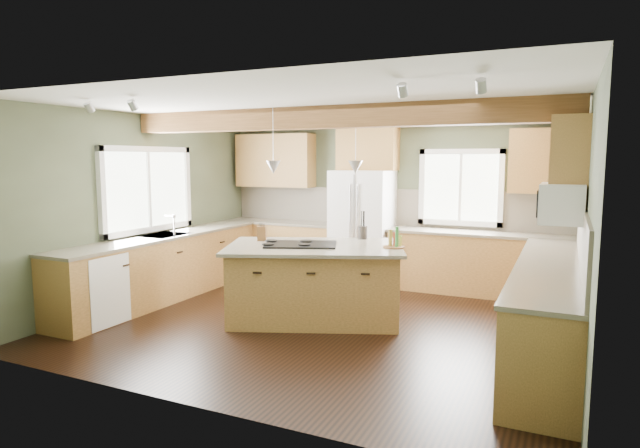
% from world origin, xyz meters
% --- Properties ---
extents(floor, '(5.60, 5.60, 0.00)m').
position_xyz_m(floor, '(0.00, 0.00, 0.00)').
color(floor, black).
rests_on(floor, ground).
extents(ceiling, '(5.60, 5.60, 0.00)m').
position_xyz_m(ceiling, '(0.00, 0.00, 2.60)').
color(ceiling, silver).
rests_on(ceiling, wall_back).
extents(wall_back, '(5.60, 0.00, 5.60)m').
position_xyz_m(wall_back, '(0.00, 2.50, 1.30)').
color(wall_back, '#3F4632').
rests_on(wall_back, ground).
extents(wall_left, '(0.00, 5.00, 5.00)m').
position_xyz_m(wall_left, '(-2.80, 0.00, 1.30)').
color(wall_left, '#3F4632').
rests_on(wall_left, ground).
extents(wall_right, '(0.00, 5.00, 5.00)m').
position_xyz_m(wall_right, '(2.80, 0.00, 1.30)').
color(wall_right, '#3F4632').
rests_on(wall_right, ground).
extents(ceiling_beam, '(5.55, 0.26, 0.26)m').
position_xyz_m(ceiling_beam, '(0.00, 0.10, 2.47)').
color(ceiling_beam, '#4F3116').
rests_on(ceiling_beam, ceiling).
extents(soffit_trim, '(5.55, 0.20, 0.10)m').
position_xyz_m(soffit_trim, '(0.00, 2.40, 2.54)').
color(soffit_trim, '#4F3116').
rests_on(soffit_trim, ceiling).
extents(backsplash_back, '(5.58, 0.03, 0.58)m').
position_xyz_m(backsplash_back, '(0.00, 2.48, 1.21)').
color(backsplash_back, brown).
rests_on(backsplash_back, wall_back).
extents(backsplash_right, '(0.03, 3.70, 0.58)m').
position_xyz_m(backsplash_right, '(2.78, 0.05, 1.21)').
color(backsplash_right, brown).
rests_on(backsplash_right, wall_right).
extents(base_cab_back_left, '(2.02, 0.60, 0.88)m').
position_xyz_m(base_cab_back_left, '(-1.79, 2.20, 0.44)').
color(base_cab_back_left, brown).
rests_on(base_cab_back_left, floor).
extents(counter_back_left, '(2.06, 0.64, 0.04)m').
position_xyz_m(counter_back_left, '(-1.79, 2.20, 0.90)').
color(counter_back_left, '#4F473A').
rests_on(counter_back_left, base_cab_back_left).
extents(base_cab_back_right, '(2.62, 0.60, 0.88)m').
position_xyz_m(base_cab_back_right, '(1.49, 2.20, 0.44)').
color(base_cab_back_right, brown).
rests_on(base_cab_back_right, floor).
extents(counter_back_right, '(2.66, 0.64, 0.04)m').
position_xyz_m(counter_back_right, '(1.49, 2.20, 0.90)').
color(counter_back_right, '#4F473A').
rests_on(counter_back_right, base_cab_back_right).
extents(base_cab_left, '(0.60, 3.70, 0.88)m').
position_xyz_m(base_cab_left, '(-2.50, 0.05, 0.44)').
color(base_cab_left, brown).
rests_on(base_cab_left, floor).
extents(counter_left, '(0.64, 3.74, 0.04)m').
position_xyz_m(counter_left, '(-2.50, 0.05, 0.90)').
color(counter_left, '#4F473A').
rests_on(counter_left, base_cab_left).
extents(base_cab_right, '(0.60, 3.70, 0.88)m').
position_xyz_m(base_cab_right, '(2.50, 0.05, 0.44)').
color(base_cab_right, brown).
rests_on(base_cab_right, floor).
extents(counter_right, '(0.64, 3.74, 0.04)m').
position_xyz_m(counter_right, '(2.50, 0.05, 0.90)').
color(counter_right, '#4F473A').
rests_on(counter_right, base_cab_right).
extents(upper_cab_back_left, '(1.40, 0.35, 0.90)m').
position_xyz_m(upper_cab_back_left, '(-1.99, 2.33, 1.95)').
color(upper_cab_back_left, brown).
rests_on(upper_cab_back_left, wall_back).
extents(upper_cab_over_fridge, '(0.96, 0.35, 0.70)m').
position_xyz_m(upper_cab_over_fridge, '(-0.30, 2.33, 2.15)').
color(upper_cab_over_fridge, brown).
rests_on(upper_cab_over_fridge, wall_back).
extents(upper_cab_right, '(0.35, 2.20, 0.90)m').
position_xyz_m(upper_cab_right, '(2.62, 0.90, 1.95)').
color(upper_cab_right, brown).
rests_on(upper_cab_right, wall_right).
extents(upper_cab_back_corner, '(0.90, 0.35, 0.90)m').
position_xyz_m(upper_cab_back_corner, '(2.30, 2.33, 1.95)').
color(upper_cab_back_corner, brown).
rests_on(upper_cab_back_corner, wall_back).
extents(window_left, '(0.04, 1.60, 1.05)m').
position_xyz_m(window_left, '(-2.78, 0.05, 1.55)').
color(window_left, white).
rests_on(window_left, wall_left).
extents(window_back, '(1.10, 0.04, 1.00)m').
position_xyz_m(window_back, '(1.15, 2.48, 1.55)').
color(window_back, white).
rests_on(window_back, wall_back).
extents(sink, '(0.50, 0.65, 0.03)m').
position_xyz_m(sink, '(-2.50, 0.05, 0.91)').
color(sink, '#262628').
rests_on(sink, counter_left).
extents(faucet, '(0.02, 0.02, 0.28)m').
position_xyz_m(faucet, '(-2.32, 0.05, 1.05)').
color(faucet, '#B2B2B7').
rests_on(faucet, sink).
extents(dishwasher, '(0.60, 0.60, 0.84)m').
position_xyz_m(dishwasher, '(-2.49, -1.25, 0.43)').
color(dishwasher, white).
rests_on(dishwasher, floor).
extents(oven, '(0.60, 0.72, 0.84)m').
position_xyz_m(oven, '(2.49, -1.25, 0.43)').
color(oven, white).
rests_on(oven, floor).
extents(microwave, '(0.40, 0.70, 0.38)m').
position_xyz_m(microwave, '(2.58, -0.05, 1.55)').
color(microwave, white).
rests_on(microwave, wall_right).
extents(pendant_left, '(0.18, 0.18, 0.16)m').
position_xyz_m(pendant_left, '(-0.65, -0.09, 1.88)').
color(pendant_left, '#B2B2B7').
rests_on(pendant_left, ceiling).
extents(pendant_right, '(0.18, 0.18, 0.16)m').
position_xyz_m(pendant_right, '(0.28, 0.29, 1.88)').
color(pendant_right, '#B2B2B7').
rests_on(pendant_right, ceiling).
extents(refrigerator, '(0.90, 0.74, 1.80)m').
position_xyz_m(refrigerator, '(-0.30, 2.12, 0.90)').
color(refrigerator, white).
rests_on(refrigerator, floor).
extents(island, '(2.31, 1.88, 0.88)m').
position_xyz_m(island, '(-0.18, 0.10, 0.44)').
color(island, olive).
rests_on(island, floor).
extents(island_top, '(2.48, 2.05, 0.04)m').
position_xyz_m(island_top, '(-0.18, 0.10, 0.90)').
color(island_top, '#4F473A').
rests_on(island_top, island).
extents(cooktop, '(1.02, 0.86, 0.02)m').
position_xyz_m(cooktop, '(-0.34, 0.04, 0.93)').
color(cooktop, black).
rests_on(cooktop, island_top).
extents(knife_block, '(0.14, 0.12, 0.19)m').
position_xyz_m(knife_block, '(-0.96, 0.15, 1.01)').
color(knife_block, brown).
rests_on(knife_block, island_top).
extents(utensil_crock, '(0.17, 0.17, 0.17)m').
position_xyz_m(utensil_crock, '(0.17, 0.85, 1.01)').
color(utensil_crock, '#38322D').
rests_on(utensil_crock, island_top).
extents(bottle_tray, '(0.31, 0.31, 0.24)m').
position_xyz_m(bottle_tray, '(0.76, 0.35, 1.04)').
color(bottle_tray, brown).
rests_on(bottle_tray, island_top).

